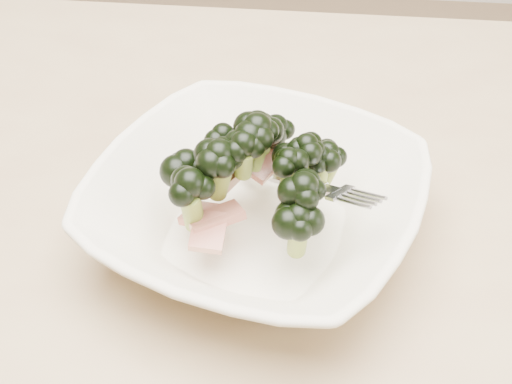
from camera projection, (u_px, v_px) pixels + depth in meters
dining_table at (198, 294)px, 0.69m from camera, size 1.20×0.80×0.75m
broccoli_dish at (256, 201)px, 0.59m from camera, size 0.34×0.34×0.12m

